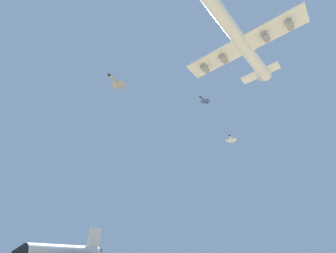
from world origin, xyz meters
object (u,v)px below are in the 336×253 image
chase_jet_trailing (204,100)px  chase_jet_lead (116,82)px  chase_jet_right_wing (231,139)px  carrier_jet (242,44)px

chase_jet_trailing → chase_jet_lead: bearing=-2.0°
chase_jet_right_wing → chase_jet_lead: bearing=-30.2°
chase_jet_lead → chase_jet_trailing: bearing=163.9°
chase_jet_trailing → carrier_jet: bearing=41.1°
carrier_jet → chase_jet_right_wing: 85.29m
chase_jet_right_wing → chase_jet_trailing: (0.50, -20.41, 45.55)m
carrier_jet → chase_jet_lead: (24.94, -66.20, -5.90)m
chase_jet_right_wing → chase_jet_trailing: chase_jet_trailing is taller
chase_jet_lead → chase_jet_right_wing: chase_jet_lead is taller
carrier_jet → chase_jet_lead: 70.99m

